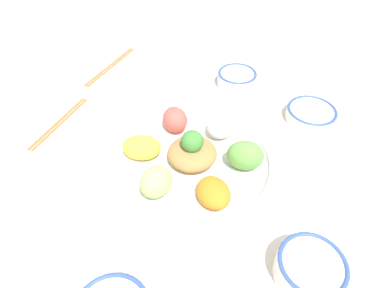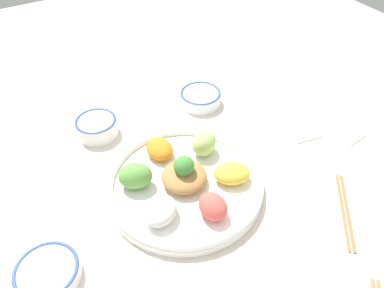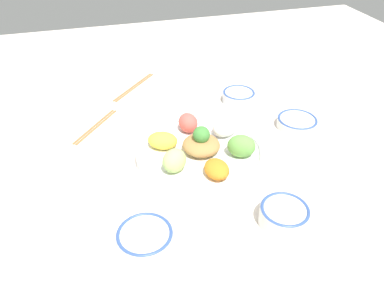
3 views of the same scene
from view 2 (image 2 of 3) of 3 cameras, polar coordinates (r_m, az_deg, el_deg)
name	(u,v)px [view 2 (image 2 of 3)]	position (r m, az deg, el deg)	size (l,w,h in m)	color
ground_plane	(163,185)	(0.87, -4.42, -6.21)	(2.40, 2.40, 0.00)	silver
salad_platter	(184,181)	(0.84, -1.23, -5.66)	(0.35, 0.35, 0.10)	white
sauce_bowl_red	(97,126)	(1.00, -14.31, 2.64)	(0.11, 0.11, 0.05)	white
rice_bowl_blue	(200,97)	(1.08, 1.30, 7.14)	(0.12, 0.12, 0.04)	white
rice_bowl_plain	(48,273)	(0.77, -21.15, -17.83)	(0.12, 0.12, 0.03)	white
chopsticks_pair_far	(345,210)	(0.88, 22.35, -9.30)	(0.17, 0.14, 0.01)	#9E6B3D
serving_spoon_main	(295,142)	(0.99, 15.41, 0.24)	(0.05, 0.13, 0.01)	beige
serving_spoon_extra	(347,146)	(1.03, 22.54, -0.29)	(0.05, 0.12, 0.01)	beige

